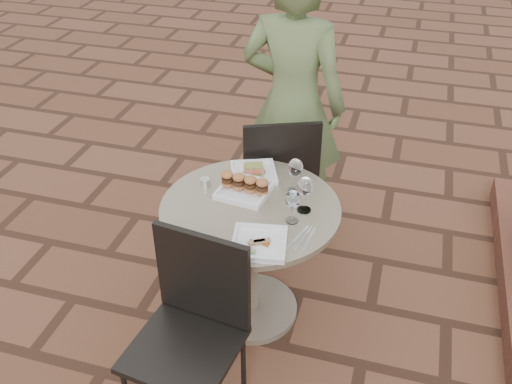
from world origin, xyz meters
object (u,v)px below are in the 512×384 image
(plate_salmon, at_px, (254,172))
(plate_tuna, at_px, (259,243))
(chair_far, at_px, (279,173))
(plate_sliders, at_px, (245,186))
(chair_near, at_px, (193,318))
(cafe_table, at_px, (250,244))
(diner, at_px, (293,105))

(plate_salmon, xyz_separation_m, plate_tuna, (0.19, -0.55, -0.00))
(chair_far, relative_size, plate_salmon, 3.04)
(plate_salmon, relative_size, plate_sliders, 1.11)
(chair_far, distance_m, plate_salmon, 0.39)
(chair_far, relative_size, chair_near, 1.00)
(plate_sliders, bearing_deg, chair_far, 83.79)
(chair_far, bearing_deg, cafe_table, 68.05)
(chair_near, distance_m, plate_salmon, 0.91)
(chair_near, relative_size, plate_tuna, 3.28)
(chair_far, bearing_deg, plate_salmon, 57.83)
(cafe_table, distance_m, plate_tuna, 0.40)
(chair_near, distance_m, diner, 1.51)
(cafe_table, relative_size, chair_near, 0.97)
(cafe_table, bearing_deg, diner, 89.19)
(cafe_table, distance_m, plate_salmon, 0.39)
(chair_far, height_order, diner, diner)
(chair_far, xyz_separation_m, plate_salmon, (-0.06, -0.34, 0.20))
(plate_sliders, bearing_deg, plate_tuna, -64.24)
(cafe_table, relative_size, diner, 0.51)
(chair_far, bearing_deg, plate_sliders, 61.28)
(diner, relative_size, plate_tuna, 6.25)
(plate_salmon, xyz_separation_m, plate_sliders, (0.00, -0.17, 0.02))
(plate_tuna, bearing_deg, cafe_table, 114.14)
(diner, bearing_deg, cafe_table, 95.38)
(plate_sliders, xyz_separation_m, plate_tuna, (0.19, -0.39, -0.02))
(chair_near, bearing_deg, plate_salmon, 96.69)
(plate_sliders, relative_size, plate_tuna, 0.97)
(chair_near, bearing_deg, plate_tuna, 66.90)
(plate_tuna, bearing_deg, plate_sliders, 115.76)
(plate_tuna, bearing_deg, chair_near, -120.44)
(chair_far, bearing_deg, chair_near, 64.36)
(diner, bearing_deg, chair_near, 92.88)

